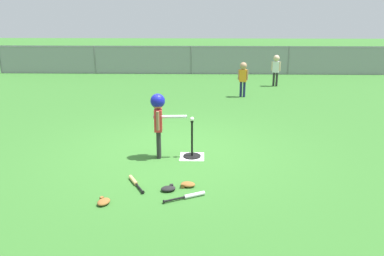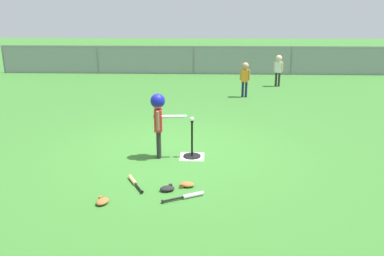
{
  "view_description": "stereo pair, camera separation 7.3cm",
  "coord_description": "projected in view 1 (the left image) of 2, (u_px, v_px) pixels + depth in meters",
  "views": [
    {
      "loc": [
        0.49,
        -6.93,
        2.59
      ],
      "look_at": [
        0.3,
        -0.25,
        0.55
      ],
      "focal_mm": 36.57,
      "sensor_mm": 36.0,
      "label": 1
    },
    {
      "loc": [
        0.56,
        -6.93,
        2.59
      ],
      "look_at": [
        0.3,
        -0.25,
        0.55
      ],
      "focal_mm": 36.57,
      "sensor_mm": 36.0,
      "label": 2
    }
  ],
  "objects": [
    {
      "name": "glove_by_plate",
      "position": [
        104.0,
        202.0,
        5.41
      ],
      "size": [
        0.22,
        0.26,
        0.07
      ],
      "color": "brown",
      "rests_on": "ground_plane"
    },
    {
      "name": "glove_tossed_aside",
      "position": [
        188.0,
        184.0,
        5.94
      ],
      "size": [
        0.24,
        0.2,
        0.07
      ],
      "color": "brown",
      "rests_on": "ground_plane"
    },
    {
      "name": "spare_bat_silver",
      "position": [
        190.0,
        196.0,
        5.59
      ],
      "size": [
        0.59,
        0.34,
        0.06
      ],
      "color": "silver",
      "rests_on": "ground_plane"
    },
    {
      "name": "fielder_near_right",
      "position": [
        276.0,
        66.0,
        13.5
      ],
      "size": [
        0.3,
        0.21,
        1.08
      ],
      "color": "#262626",
      "rests_on": "ground_plane"
    },
    {
      "name": "batter_child",
      "position": [
        158.0,
        113.0,
        6.88
      ],
      "size": [
        0.64,
        0.34,
        1.18
      ],
      "color": "#262626",
      "rests_on": "ground_plane"
    },
    {
      "name": "outfield_fence",
      "position": [
        191.0,
        59.0,
        16.1
      ],
      "size": [
        16.06,
        0.06,
        1.15
      ],
      "color": "slate",
      "rests_on": "ground_plane"
    },
    {
      "name": "batting_tee",
      "position": [
        192.0,
        151.0,
        7.12
      ],
      "size": [
        0.32,
        0.32,
        0.68
      ],
      "color": "black",
      "rests_on": "ground_plane"
    },
    {
      "name": "home_plate",
      "position": [
        192.0,
        157.0,
        7.15
      ],
      "size": [
        0.44,
        0.44,
        0.01
      ],
      "primitive_type": "cube",
      "color": "white",
      "rests_on": "ground_plane"
    },
    {
      "name": "spare_bat_wood",
      "position": [
        135.0,
        182.0,
        6.04
      ],
      "size": [
        0.34,
        0.58,
        0.06
      ],
      "color": "#DBB266",
      "rests_on": "ground_plane"
    },
    {
      "name": "fielder_deep_left",
      "position": [
        243.0,
        75.0,
        11.83
      ],
      "size": [
        0.31,
        0.21,
        1.06
      ],
      "color": "#191E4C",
      "rests_on": "ground_plane"
    },
    {
      "name": "baseball_on_tee",
      "position": [
        192.0,
        119.0,
        6.94
      ],
      "size": [
        0.07,
        0.07,
        0.07
      ],
      "primitive_type": "sphere",
      "color": "white",
      "rests_on": "batting_tee"
    },
    {
      "name": "ground_plane",
      "position": [
        176.0,
        152.0,
        7.4
      ],
      "size": [
        60.0,
        60.0,
        0.0
      ],
      "primitive_type": "plane",
      "color": "#336B28"
    },
    {
      "name": "glove_near_bats",
      "position": [
        168.0,
        189.0,
        5.8
      ],
      "size": [
        0.26,
        0.22,
        0.07
      ],
      "color": "black",
      "rests_on": "ground_plane"
    }
  ]
}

